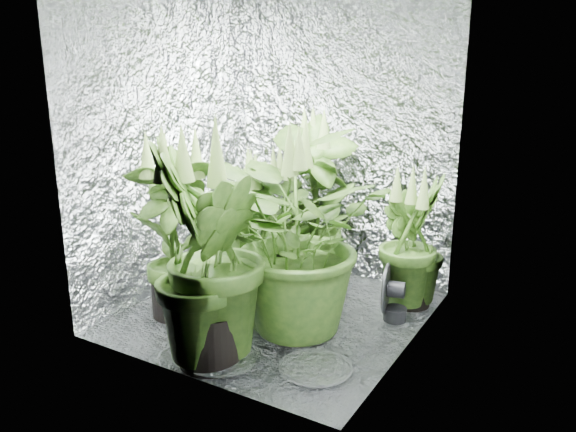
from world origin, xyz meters
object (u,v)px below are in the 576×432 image
(plant_c, at_px, (413,243))
(plant_g, at_px, (207,258))
(plant_d, at_px, (253,231))
(circulation_fan, at_px, (391,297))
(plant_e, at_px, (289,237))
(plant_a, at_px, (286,214))
(plant_b, at_px, (314,202))
(plant_f, at_px, (175,233))

(plant_c, distance_m, plant_g, 1.33)
(plant_d, distance_m, circulation_fan, 0.92)
(plant_e, bearing_deg, plant_c, 57.29)
(plant_a, xyz_separation_m, plant_d, (0.05, -0.50, 0.01))
(plant_a, bearing_deg, plant_d, -83.74)
(plant_d, relative_size, plant_e, 0.79)
(circulation_fan, bearing_deg, plant_e, -145.49)
(plant_a, height_order, plant_c, plant_a)
(plant_g, height_order, circulation_fan, plant_g)
(plant_c, xyz_separation_m, plant_e, (-0.45, -0.70, 0.16))
(plant_b, relative_size, plant_f, 1.07)
(plant_e, distance_m, circulation_fan, 0.74)
(plant_b, bearing_deg, plant_e, -71.60)
(plant_f, bearing_deg, plant_a, 78.95)
(plant_c, height_order, plant_d, plant_d)
(plant_b, xyz_separation_m, plant_e, (0.26, -0.77, 0.01))
(plant_b, xyz_separation_m, plant_f, (-0.42, -0.89, -0.05))
(plant_e, height_order, plant_f, plant_e)
(plant_b, bearing_deg, plant_f, -115.29)
(plant_f, bearing_deg, plant_d, 61.48)
(plant_b, xyz_separation_m, circulation_fan, (0.68, -0.34, -0.40))
(plant_e, bearing_deg, plant_f, -170.03)
(plant_a, height_order, plant_f, plant_f)
(plant_a, height_order, plant_g, plant_g)
(plant_a, xyz_separation_m, plant_e, (0.50, -0.81, 0.14))
(plant_g, bearing_deg, plant_c, 61.97)
(plant_f, xyz_separation_m, plant_g, (0.51, -0.35, 0.05))
(plant_b, height_order, plant_f, plant_b)
(plant_b, height_order, plant_g, plant_g)
(plant_a, xyz_separation_m, plant_f, (-0.18, -0.93, 0.08))
(plant_d, distance_m, plant_f, 0.50)
(plant_c, height_order, circulation_fan, plant_c)
(plant_c, xyz_separation_m, circulation_fan, (-0.03, -0.26, -0.26))
(plant_e, bearing_deg, plant_b, 108.40)
(plant_b, distance_m, plant_d, 0.51)
(plant_b, relative_size, plant_e, 0.98)
(plant_d, height_order, plant_e, plant_e)
(plant_d, bearing_deg, plant_e, -35.54)
(plant_d, bearing_deg, plant_c, 23.29)
(plant_d, height_order, plant_g, plant_g)
(plant_d, bearing_deg, plant_g, -70.77)
(plant_g, bearing_deg, plant_d, 109.23)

